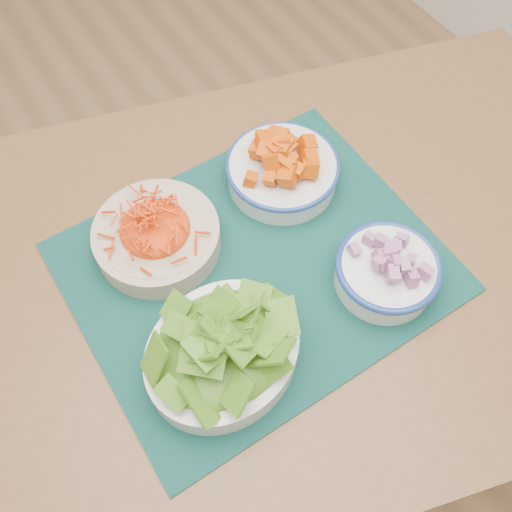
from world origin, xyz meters
The scene contains 7 objects.
ground centered at (0.00, 0.00, 0.00)m, with size 4.00×4.00×0.00m, color #A57A50.
table centered at (0.35, -0.06, 0.65)m, with size 1.32×1.05×0.75m.
placemat centered at (0.29, -0.04, 0.75)m, with size 0.53×0.44×0.00m, color black.
carrot_bowl centered at (0.18, 0.07, 0.79)m, with size 0.25×0.25×0.08m.
squash_bowl centered at (0.41, 0.07, 0.80)m, with size 0.22×0.22×0.10m.
lettuce_bowl centered at (0.17, -0.14, 0.80)m, with size 0.26×0.23×0.10m.
onion_bowl centered at (0.44, -0.16, 0.79)m, with size 0.17×0.17×0.08m.
Camera 1 is at (0.06, -0.40, 1.51)m, focal length 40.00 mm.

